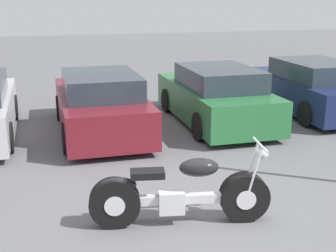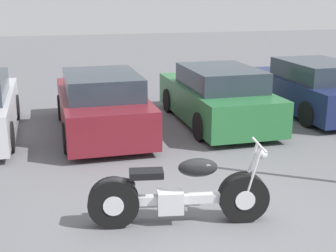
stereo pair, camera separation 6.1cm
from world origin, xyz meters
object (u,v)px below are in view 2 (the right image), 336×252
at_px(parked_car_maroon, 101,105).
at_px(parked_car_green, 217,97).
at_px(motorcycle, 177,194).
at_px(parked_car_navy, 312,88).

bearing_deg(parked_car_maroon, parked_car_green, 1.97).
bearing_deg(motorcycle, parked_car_green, 63.55).
height_order(parked_car_maroon, parked_car_navy, same).
bearing_deg(parked_car_green, motorcycle, -116.45).
distance_m(parked_car_maroon, parked_car_navy, 5.43).
distance_m(motorcycle, parked_car_maroon, 4.53).
height_order(motorcycle, parked_car_green, parked_car_green).
xyz_separation_m(motorcycle, parked_car_green, (2.29, 4.60, 0.21)).
bearing_deg(parked_car_green, parked_car_maroon, -178.03).
relative_size(motorcycle, parked_car_green, 0.58).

